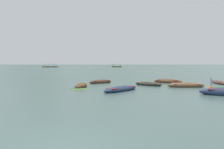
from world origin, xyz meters
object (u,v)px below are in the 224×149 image
rowboat_4 (219,82)px  ferry_0 (50,67)px  rowboat_3 (81,86)px  rowboat_0 (148,84)px  rowboat_7 (186,85)px  ferry_1 (117,67)px  rowboat_5 (101,82)px  mooring_buoy (211,88)px  rowboat_2 (121,89)px  rowboat_8 (168,81)px

rowboat_4 → ferry_0: 144.02m
rowboat_3 → ferry_0: size_ratio=0.32×
rowboat_0 → rowboat_7: bearing=-16.5°
rowboat_3 → ferry_1: (-17.12, 139.73, 0.28)m
rowboat_5 → mooring_buoy: size_ratio=2.74×
rowboat_4 → mooring_buoy: bearing=-110.9°
rowboat_3 → rowboat_7: 10.63m
rowboat_2 → ferry_0: (-67.65, 130.08, 0.28)m
rowboat_8 → ferry_0: size_ratio=0.33×
rowboat_3 → rowboat_7: size_ratio=0.94×
rowboat_4 → mooring_buoy: (-2.55, -6.69, -0.04)m
rowboat_2 → rowboat_8: 10.31m
rowboat_3 → ferry_1: bearing=97.0°
rowboat_7 → mooring_buoy: (1.93, -1.85, -0.08)m
ferry_1 → rowboat_2: bearing=-81.4°
rowboat_4 → ferry_0: ferry_0 is taller
rowboat_3 → rowboat_4: size_ratio=1.06×
rowboat_3 → ferry_0: 142.51m
rowboat_4 → ferry_1: size_ratio=0.47×
rowboat_0 → rowboat_7: 3.97m
rowboat_4 → ferry_0: size_ratio=0.30×
rowboat_0 → mooring_buoy: mooring_buoy is taller
ferry_0 → rowboat_7: bearing=-59.6°
rowboat_7 → ferry_1: ferry_1 is taller
rowboat_8 → mooring_buoy: mooring_buoy is taller
rowboat_5 → ferry_1: size_ratio=0.43×
rowboat_7 → ferry_0: bearing=120.4°
rowboat_5 → rowboat_7: bearing=-17.8°
rowboat_5 → ferry_0: (-64.17, 122.68, 0.28)m
mooring_buoy → rowboat_4: bearing=69.1°
rowboat_0 → rowboat_7: (3.81, -1.13, 0.03)m
ferry_0 → rowboat_2: bearing=-62.5°
rowboat_2 → rowboat_0: bearing=67.2°
rowboat_4 → ferry_0: (-78.23, 120.92, 0.30)m
rowboat_7 → rowboat_8: (-1.42, 4.87, 0.00)m
rowboat_8 → rowboat_2: bearing=-117.0°
rowboat_8 → rowboat_0: bearing=-122.6°
rowboat_5 → ferry_0: ferry_0 is taller
ferry_1 → rowboat_5: bearing=-82.4°
mooring_buoy → rowboat_8: bearing=116.6°
rowboat_4 → rowboat_5: bearing=-172.9°
rowboat_4 → rowboat_5: rowboat_5 is taller
rowboat_2 → mooring_buoy: bearing=17.1°
rowboat_2 → rowboat_7: 7.48m
rowboat_2 → rowboat_5: rowboat_2 is taller
rowboat_5 → ferry_0: bearing=117.6°
rowboat_2 → rowboat_5: 8.18m
rowboat_8 → ferry_0: bearing=120.9°
rowboat_3 → rowboat_4: (14.94, 6.76, -0.02)m
rowboat_4 → ferry_1: ferry_1 is taller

